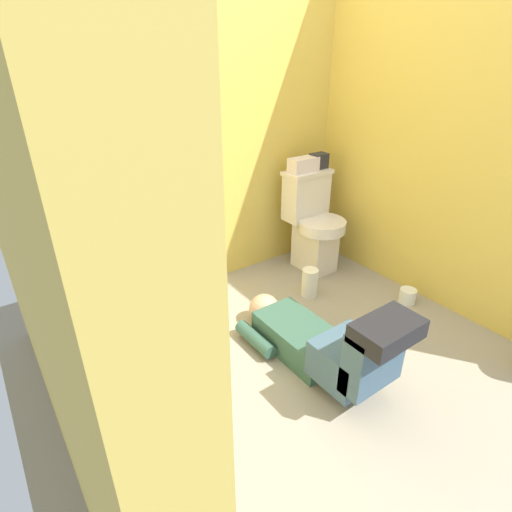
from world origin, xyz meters
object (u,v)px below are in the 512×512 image
object	(u,v)px
vanity_cabinet	(114,279)
toilet_paper_roll	(408,296)
faucet	(91,193)
bottle_clear	(69,196)
bottle_white	(101,193)
bottle_pink	(124,183)
toilet	(313,223)
paper_towel_roll	(310,283)
soap_dispenser	(52,198)
tissue_box	(303,165)
toiletry_bag	(319,161)
bottle_amber	(113,187)
person_plumber	(322,342)
bottle_blue	(86,192)

from	to	relation	value
vanity_cabinet	toilet_paper_roll	distance (m)	1.89
vanity_cabinet	faucet	xyz separation A→B (m)	(-0.00, 0.15, 0.45)
bottle_clear	bottle_white	world-z (taller)	bottle_clear
bottle_pink	bottle_clear	bearing A→B (deg)	-177.65
toilet	bottle_pink	bearing A→B (deg)	176.07
paper_towel_roll	soap_dispenser	bearing A→B (deg)	164.20
toilet	toilet_paper_roll	distance (m)	0.86
tissue_box	toiletry_bag	xyz separation A→B (m)	(0.15, 0.00, 0.01)
toilet	toiletry_bag	world-z (taller)	toiletry_bag
bottle_amber	faucet	bearing A→B (deg)	151.24
person_plumber	tissue_box	world-z (taller)	tissue_box
person_plumber	bottle_white	xyz separation A→B (m)	(-0.74, 0.95, 0.70)
vanity_cabinet	paper_towel_roll	bearing A→B (deg)	-12.65
tissue_box	bottle_amber	xyz separation A→B (m)	(-1.38, -0.05, 0.10)
vanity_cabinet	faucet	bearing A→B (deg)	91.31
tissue_box	bottle_pink	bearing A→B (deg)	179.93
toilet	vanity_cabinet	size ratio (longest dim) A/B	0.91
bottle_clear	bottle_amber	world-z (taller)	bottle_amber
toilet	toiletry_bag	distance (m)	0.46
toilet	tissue_box	distance (m)	0.44
vanity_cabinet	toilet	bearing A→B (deg)	1.72
faucet	bottle_pink	xyz separation A→B (m)	(0.18, -0.01, 0.02)
toiletry_bag	bottle_white	bearing A→B (deg)	-178.57
bottle_clear	bottle_white	xyz separation A→B (m)	(0.15, -0.03, -0.01)
soap_dispenser	bottle_white	world-z (taller)	soap_dispenser
bottle_pink	toilet_paper_roll	size ratio (longest dim) A/B	1.35
soap_dispenser	paper_towel_roll	xyz separation A→B (m)	(1.41, -0.40, -0.79)
toiletry_bag	bottle_pink	world-z (taller)	bottle_pink
soap_dispenser	faucet	bearing A→B (deg)	6.01
toilet_paper_roll	bottle_blue	bearing A→B (deg)	153.20
toilet	soap_dispenser	xyz separation A→B (m)	(-1.71, 0.08, 0.52)
toilet	vanity_cabinet	xyz separation A→B (m)	(-1.52, -0.05, 0.05)
toilet	soap_dispenser	size ratio (longest dim) A/B	4.52
vanity_cabinet	bottle_pink	xyz separation A→B (m)	(0.18, 0.14, 0.48)
toilet	toiletry_bag	bearing A→B (deg)	40.77
soap_dispenser	toilet_paper_roll	distance (m)	2.24
bottle_clear	bottle_pink	world-z (taller)	bottle_pink
vanity_cabinet	bottle_pink	size ratio (longest dim) A/B	5.51
faucet	toiletry_bag	distance (m)	1.63
vanity_cabinet	tissue_box	xyz separation A→B (m)	(1.48, 0.14, 0.38)
faucet	paper_towel_roll	world-z (taller)	faucet
toilet	bottle_white	world-z (taller)	bottle_white
soap_dispenser	bottle_clear	distance (m)	0.08
toilet_paper_roll	bottle_amber	bearing A→B (deg)	152.94
toilet	bottle_amber	bearing A→B (deg)	178.22
toilet	soap_dispenser	world-z (taller)	soap_dispenser
vanity_cabinet	person_plumber	xyz separation A→B (m)	(0.78, -0.85, -0.24)
bottle_blue	toilet_paper_roll	world-z (taller)	bottle_blue
faucet	paper_towel_roll	distance (m)	1.50
toilet	bottle_clear	xyz separation A→B (m)	(-1.63, 0.08, 0.52)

